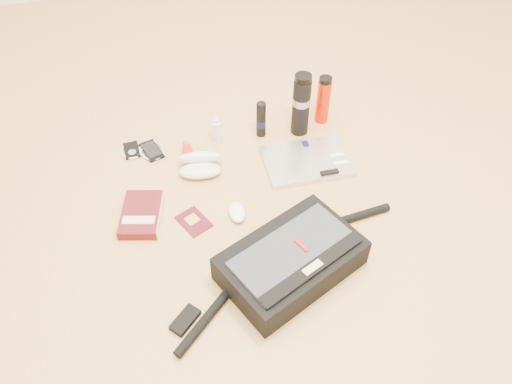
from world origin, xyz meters
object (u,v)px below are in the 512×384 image
(book, at_px, (142,215))
(laptop, at_px, (307,161))
(thermos_black, at_px, (301,104))
(thermos_red, at_px, (323,100))
(messenger_bag, at_px, (291,261))

(book, bearing_deg, laptop, 24.69)
(book, relative_size, thermos_black, 0.84)
(laptop, distance_m, thermos_black, 0.25)
(thermos_black, relative_size, thermos_red, 1.28)
(messenger_bag, xyz_separation_m, thermos_black, (0.27, 0.69, 0.09))
(thermos_black, xyz_separation_m, thermos_red, (0.12, 0.05, -0.03))
(laptop, height_order, book, book)
(messenger_bag, bearing_deg, laptop, 41.13)
(messenger_bag, distance_m, thermos_red, 0.84)
(book, distance_m, thermos_black, 0.80)
(messenger_bag, relative_size, book, 3.60)
(thermos_red, bearing_deg, thermos_black, -158.76)
(messenger_bag, height_order, laptop, messenger_bag)
(book, distance_m, thermos_red, 0.93)
(thermos_red, bearing_deg, book, -156.60)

